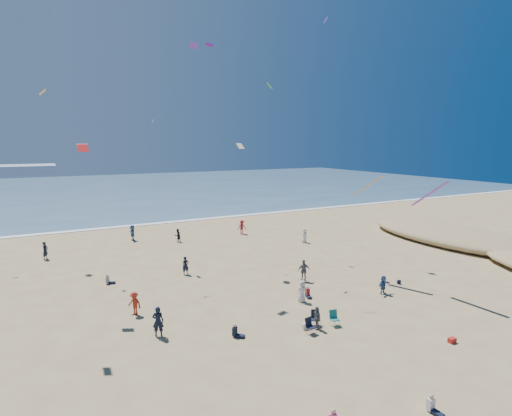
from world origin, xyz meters
TOP-DOWN VIEW (x-y plane):
  - ocean at (0.00, 95.00)m, footprint 220.00×100.00m
  - surf_line at (0.00, 45.00)m, footprint 220.00×1.20m
  - standing_flyers at (2.87, 17.69)m, footprint 33.44×44.78m
  - seated_group at (1.99, 7.52)m, footprint 14.11×24.54m
  - chair_cluster at (5.85, 6.49)m, footprint 2.71×1.57m
  - white_tote at (4.90, 6.85)m, footprint 0.35×0.20m
  - black_backpack at (6.46, 7.95)m, footprint 0.30×0.22m
  - cooler at (11.63, 1.35)m, footprint 0.45×0.30m
  - navy_bag at (16.65, 10.00)m, footprint 0.28×0.18m
  - kites_aloft at (8.87, 14.03)m, footprint 40.06×41.72m

SIDE VIEW (x-z plane):
  - ocean at x=0.00m, z-range 0.00..0.06m
  - surf_line at x=0.00m, z-range 0.00..0.08m
  - cooler at x=11.63m, z-range 0.00..0.30m
  - navy_bag at x=16.65m, z-range 0.00..0.34m
  - black_backpack at x=6.46m, z-range 0.00..0.38m
  - white_tote at x=4.90m, z-range 0.00..0.40m
  - seated_group at x=1.99m, z-range 0.00..0.84m
  - chair_cluster at x=5.85m, z-range 0.00..1.00m
  - standing_flyers at x=2.87m, z-range -0.09..1.85m
  - kites_aloft at x=8.87m, z-range 0.92..28.45m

